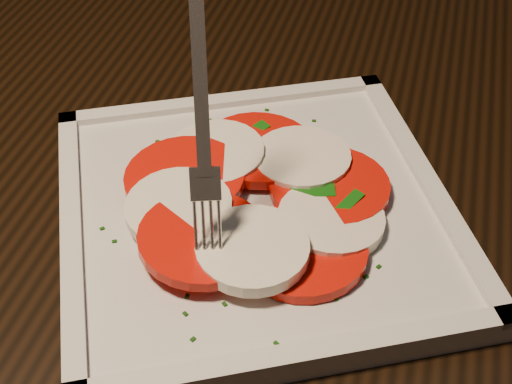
% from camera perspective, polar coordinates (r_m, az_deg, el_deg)
% --- Properties ---
extents(table, '(1.28, 0.93, 0.75)m').
position_cam_1_polar(table, '(0.65, 7.81, -6.78)').
color(table, black).
rests_on(table, ground).
extents(chair, '(0.56, 0.56, 0.93)m').
position_cam_1_polar(chair, '(1.27, 8.75, 13.65)').
color(chair, black).
rests_on(chair, ground).
extents(plate, '(0.37, 0.37, 0.01)m').
position_cam_1_polar(plate, '(0.54, -0.00, -1.75)').
color(plate, silver).
rests_on(plate, table).
extents(caprese_salad, '(0.21, 0.25, 0.02)m').
position_cam_1_polar(caprese_salad, '(0.53, 0.00, -0.40)').
color(caprese_salad, red).
rests_on(caprese_salad, plate).
extents(fork, '(0.05, 0.09, 0.17)m').
position_cam_1_polar(fork, '(0.46, -4.36, 7.08)').
color(fork, white).
rests_on(fork, caprese_salad).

